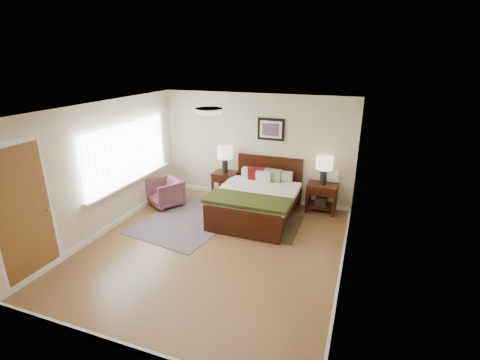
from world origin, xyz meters
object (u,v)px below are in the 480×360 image
at_px(lamp_left, 225,155).
at_px(nightstand_left, 225,177).
at_px(nightstand_right, 322,195).
at_px(armchair, 166,193).
at_px(rug_persian, 191,219).
at_px(bed, 257,195).
at_px(lamp_right, 324,165).

bearing_deg(lamp_left, nightstand_left, -90.00).
bearing_deg(nightstand_right, nightstand_left, -179.77).
xyz_separation_m(armchair, rug_persian, (0.87, -0.45, -0.31)).
bearing_deg(nightstand_right, bed, -149.33).
bearing_deg(bed, lamp_left, 144.06).
height_order(nightstand_left, lamp_right, lamp_right).
distance_m(bed, lamp_left, 1.42).
bearing_deg(armchair, bed, 36.12).
relative_size(bed, rug_persian, 0.85).
height_order(lamp_left, rug_persian, lamp_left).
distance_m(bed, lamp_right, 1.57).
height_order(nightstand_right, lamp_left, lamp_left).
distance_m(bed, armchair, 2.16).
height_order(bed, lamp_right, lamp_right).
relative_size(armchair, rug_persian, 0.29).
relative_size(lamp_left, rug_persian, 0.26).
bearing_deg(lamp_left, bed, -35.94).
distance_m(nightstand_right, lamp_left, 2.40).
bearing_deg(bed, rug_persian, -154.37).
height_order(armchair, rug_persian, armchair).
distance_m(bed, nightstand_left, 1.28).
relative_size(nightstand_left, lamp_right, 1.06).
height_order(lamp_right, armchair, lamp_right).
bearing_deg(nightstand_left, rug_persian, -99.83).
distance_m(nightstand_left, lamp_left, 0.56).
xyz_separation_m(nightstand_left, lamp_left, (0.00, 0.02, 0.56)).
height_order(lamp_right, rug_persian, lamp_right).
bearing_deg(armchair, lamp_left, 71.57).
xyz_separation_m(nightstand_right, lamp_left, (-2.30, 0.01, 0.70)).
bearing_deg(rug_persian, lamp_left, 89.16).
distance_m(nightstand_right, lamp_right, 0.69).
distance_m(nightstand_left, nightstand_right, 2.30).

